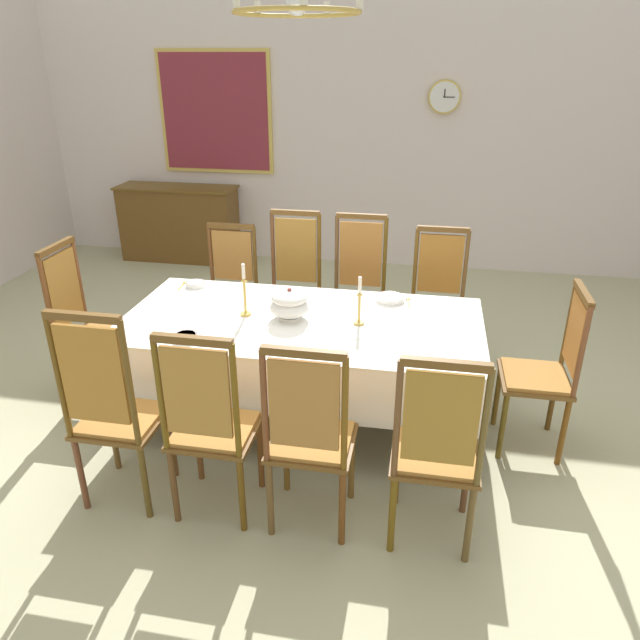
% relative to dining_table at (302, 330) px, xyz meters
% --- Properties ---
extents(ground, '(7.72, 7.05, 0.04)m').
position_rel_dining_table_xyz_m(ground, '(0.00, -0.03, -0.72)').
color(ground, '#B2B08C').
extents(back_wall, '(7.72, 0.08, 3.24)m').
position_rel_dining_table_xyz_m(back_wall, '(0.00, 3.54, 0.92)').
color(back_wall, silver).
rests_on(back_wall, ground).
extents(dining_table, '(2.32, 1.14, 0.77)m').
position_rel_dining_table_xyz_m(dining_table, '(0.00, 0.00, 0.00)').
color(dining_table, brown).
rests_on(dining_table, ground).
extents(tablecloth, '(2.34, 1.16, 0.39)m').
position_rel_dining_table_xyz_m(tablecloth, '(0.00, 0.00, -0.02)').
color(tablecloth, white).
rests_on(tablecloth, dining_table).
extents(chair_south_a, '(0.44, 0.42, 1.23)m').
position_rel_dining_table_xyz_m(chair_south_a, '(-0.83, -0.98, -0.08)').
color(chair_south_a, brown).
rests_on(chair_south_a, ground).
extents(chair_north_a, '(0.44, 0.42, 1.08)m').
position_rel_dining_table_xyz_m(chair_north_a, '(-0.83, 0.97, -0.13)').
color(chair_north_a, brown).
rests_on(chair_north_a, ground).
extents(chair_south_b, '(0.44, 0.42, 1.15)m').
position_rel_dining_table_xyz_m(chair_south_b, '(-0.28, -0.98, -0.11)').
color(chair_south_b, brown).
rests_on(chair_south_b, ground).
extents(chair_north_b, '(0.44, 0.42, 1.22)m').
position_rel_dining_table_xyz_m(chair_north_b, '(-0.28, 0.98, -0.09)').
color(chair_north_b, brown).
rests_on(chair_north_b, ground).
extents(chair_south_c, '(0.44, 0.42, 1.14)m').
position_rel_dining_table_xyz_m(chair_south_c, '(0.25, -0.98, -0.11)').
color(chair_south_c, brown).
rests_on(chair_south_c, ground).
extents(chair_north_c, '(0.44, 0.42, 1.21)m').
position_rel_dining_table_xyz_m(chair_north_c, '(0.25, 0.98, -0.09)').
color(chair_north_c, brown).
rests_on(chair_north_c, ground).
extents(chair_south_d, '(0.44, 0.42, 1.14)m').
position_rel_dining_table_xyz_m(chair_south_d, '(0.89, -0.98, -0.11)').
color(chair_south_d, brown).
rests_on(chair_south_d, ground).
extents(chair_north_d, '(0.44, 0.42, 1.14)m').
position_rel_dining_table_xyz_m(chair_north_d, '(0.89, 0.98, -0.11)').
color(chair_north_d, brown).
rests_on(chair_north_d, ground).
extents(chair_head_west, '(0.42, 0.44, 1.19)m').
position_rel_dining_table_xyz_m(chair_head_west, '(-1.57, 0.00, -0.10)').
color(chair_head_west, brown).
rests_on(chair_head_west, ground).
extents(chair_head_east, '(0.42, 0.44, 1.10)m').
position_rel_dining_table_xyz_m(chair_head_east, '(1.56, -0.00, -0.13)').
color(chair_head_east, brown).
rests_on(chair_head_east, ground).
extents(soup_tureen, '(0.26, 0.26, 0.21)m').
position_rel_dining_table_xyz_m(soup_tureen, '(-0.08, 0.00, 0.18)').
color(soup_tureen, white).
rests_on(soup_tureen, tablecloth).
extents(candlestick_west, '(0.07, 0.07, 0.36)m').
position_rel_dining_table_xyz_m(candlestick_west, '(-0.38, 0.00, 0.22)').
color(candlestick_west, gold).
rests_on(candlestick_west, tablecloth).
extents(candlestick_east, '(0.07, 0.07, 0.32)m').
position_rel_dining_table_xyz_m(candlestick_east, '(0.38, 0.00, 0.20)').
color(candlestick_east, gold).
rests_on(candlestick_east, tablecloth).
extents(bowl_near_left, '(0.14, 0.14, 0.03)m').
position_rel_dining_table_xyz_m(bowl_near_left, '(-0.90, 0.44, 0.10)').
color(bowl_near_left, white).
rests_on(bowl_near_left, tablecloth).
extents(bowl_near_right, '(0.20, 0.20, 0.04)m').
position_rel_dining_table_xyz_m(bowl_near_right, '(0.54, 0.42, 0.10)').
color(bowl_near_right, white).
rests_on(bowl_near_right, tablecloth).
extents(bowl_far_left, '(0.15, 0.15, 0.04)m').
position_rel_dining_table_xyz_m(bowl_far_left, '(-0.62, -0.42, 0.10)').
color(bowl_far_left, white).
rests_on(bowl_far_left, tablecloth).
extents(spoon_primary, '(0.03, 0.18, 0.01)m').
position_rel_dining_table_xyz_m(spoon_primary, '(-1.01, 0.47, 0.08)').
color(spoon_primary, gold).
rests_on(spoon_primary, tablecloth).
extents(spoon_secondary, '(0.04, 0.18, 0.01)m').
position_rel_dining_table_xyz_m(spoon_secondary, '(0.67, 0.45, 0.08)').
color(spoon_secondary, gold).
rests_on(spoon_secondary, tablecloth).
extents(sideboard, '(1.44, 0.48, 0.90)m').
position_rel_dining_table_xyz_m(sideboard, '(-2.23, 3.22, -0.25)').
color(sideboard, brown).
rests_on(sideboard, ground).
extents(mounted_clock, '(0.35, 0.06, 0.35)m').
position_rel_dining_table_xyz_m(mounted_clock, '(0.84, 3.46, 1.23)').
color(mounted_clock, '#D1B251').
extents(framed_painting, '(1.35, 0.05, 1.37)m').
position_rel_dining_table_xyz_m(framed_painting, '(-1.76, 3.47, 1.03)').
color(framed_painting, '#D1B251').
extents(chandelier, '(0.69, 0.69, 0.66)m').
position_rel_dining_table_xyz_m(chandelier, '(-0.00, 0.00, 1.86)').
color(chandelier, gold).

